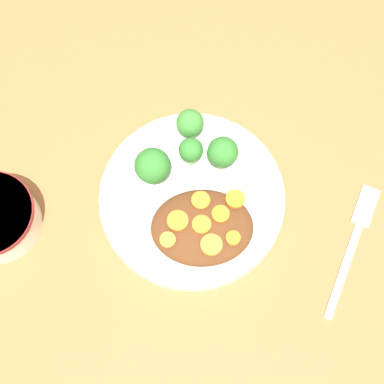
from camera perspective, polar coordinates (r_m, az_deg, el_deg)
ground_plane at (r=0.72m, az=0.00°, el=-0.97°), size 4.00×4.00×0.00m
plate at (r=0.71m, az=0.00°, el=-0.61°), size 0.24×0.24×0.03m
stew_mound at (r=0.67m, az=1.09°, el=-3.79°), size 0.13×0.10×0.03m
broccoli_floret_0 at (r=0.68m, az=-4.22°, el=2.75°), size 0.05×0.05×0.06m
broccoli_floret_1 at (r=0.71m, az=-0.08°, el=7.35°), size 0.04×0.04×0.05m
broccoli_floret_2 at (r=0.69m, az=3.29°, el=4.20°), size 0.04×0.04×0.05m
broccoli_floret_3 at (r=0.69m, az=-0.38°, el=4.42°), size 0.03×0.03×0.05m
carrot_slice_0 at (r=0.66m, az=0.94°, el=-0.89°), size 0.02×0.02×0.00m
carrot_slice_1 at (r=0.65m, az=4.40°, el=-4.91°), size 0.02×0.02×0.01m
carrot_slice_2 at (r=0.65m, az=-1.53°, el=-3.10°), size 0.03×0.03×0.01m
carrot_slice_3 at (r=0.67m, az=4.64°, el=-0.75°), size 0.02×0.02×0.01m
carrot_slice_4 at (r=0.65m, az=-2.60°, el=-5.10°), size 0.02×0.02×0.00m
carrot_slice_5 at (r=0.65m, az=1.03°, el=-3.50°), size 0.02×0.02×0.01m
carrot_slice_6 at (r=0.66m, az=3.06°, el=-2.37°), size 0.02×0.02×0.01m
carrot_slice_7 at (r=0.65m, az=2.08°, el=-5.65°), size 0.03×0.03×0.01m
fork at (r=0.73m, az=17.02°, el=-4.61°), size 0.10×0.18×0.01m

